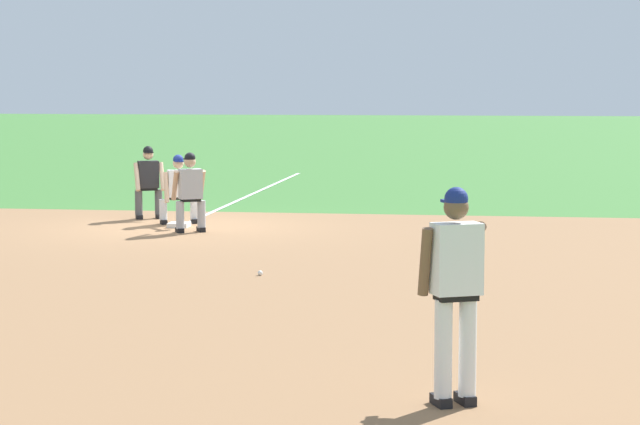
{
  "coord_description": "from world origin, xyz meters",
  "views": [
    {
      "loc": [
        -22.7,
        -5.99,
        2.73
      ],
      "look_at": [
        -8.64,
        -3.95,
        1.24
      ],
      "focal_mm": 70.0,
      "sensor_mm": 36.0,
      "label": 1
    }
  ],
  "objects_px": {
    "first_base_bag": "(179,225)",
    "umpire": "(148,179)",
    "baseball": "(260,273)",
    "first_baseman": "(180,186)",
    "baserunner": "(190,189)",
    "pitcher": "(456,282)"
  },
  "relations": [
    {
      "from": "baseball",
      "to": "pitcher",
      "type": "distance_m",
      "value": 7.43
    },
    {
      "from": "pitcher",
      "to": "baserunner",
      "type": "relative_size",
      "value": 1.27
    },
    {
      "from": "first_base_bag",
      "to": "umpire",
      "type": "bearing_deg",
      "value": 35.83
    },
    {
      "from": "umpire",
      "to": "baserunner",
      "type": "bearing_deg",
      "value": -146.57
    },
    {
      "from": "umpire",
      "to": "pitcher",
      "type": "bearing_deg",
      "value": -154.18
    },
    {
      "from": "first_baseman",
      "to": "baserunner",
      "type": "xyz_separation_m",
      "value": [
        -1.3,
        -0.53,
        0.06
      ]
    },
    {
      "from": "pitcher",
      "to": "first_baseman",
      "type": "relative_size",
      "value": 1.39
    },
    {
      "from": "first_base_bag",
      "to": "baseball",
      "type": "bearing_deg",
      "value": -154.64
    },
    {
      "from": "baseball",
      "to": "first_base_bag",
      "type": "bearing_deg",
      "value": 25.36
    },
    {
      "from": "baserunner",
      "to": "first_base_bag",
      "type": "bearing_deg",
      "value": 28.82
    },
    {
      "from": "baseball",
      "to": "umpire",
      "type": "xyz_separation_m",
      "value": [
        6.92,
        3.62,
        0.76
      ]
    },
    {
      "from": "baseball",
      "to": "pitcher",
      "type": "height_order",
      "value": "pitcher"
    },
    {
      "from": "umpire",
      "to": "first_base_bag",
      "type": "bearing_deg",
      "value": -144.17
    },
    {
      "from": "baserunner",
      "to": "umpire",
      "type": "bearing_deg",
      "value": 33.43
    },
    {
      "from": "first_baseman",
      "to": "baserunner",
      "type": "bearing_deg",
      "value": -157.75
    },
    {
      "from": "baseball",
      "to": "first_baseman",
      "type": "bearing_deg",
      "value": 24.27
    },
    {
      "from": "pitcher",
      "to": "first_baseman",
      "type": "distance_m",
      "value": 14.07
    },
    {
      "from": "baseball",
      "to": "first_baseman",
      "type": "distance_m",
      "value": 6.74
    },
    {
      "from": "first_base_bag",
      "to": "umpire",
      "type": "distance_m",
      "value": 1.82
    },
    {
      "from": "baserunner",
      "to": "first_baseman",
      "type": "bearing_deg",
      "value": 22.25
    },
    {
      "from": "first_base_bag",
      "to": "first_baseman",
      "type": "relative_size",
      "value": 0.28
    },
    {
      "from": "first_base_bag",
      "to": "umpire",
      "type": "height_order",
      "value": "umpire"
    }
  ]
}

